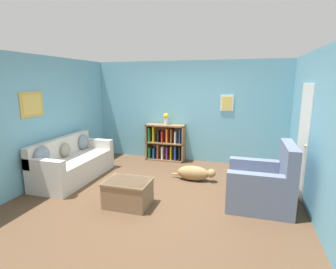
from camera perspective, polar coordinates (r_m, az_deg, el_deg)
ground_plane at (r=5.15m, az=-1.29°, el=-12.40°), size 14.00×14.00×0.00m
wall_back at (r=6.92m, az=4.37°, el=5.00°), size 5.60×0.13×2.60m
wall_left at (r=6.05m, az=-25.08°, el=2.98°), size 0.13×5.00×2.60m
wall_right at (r=4.70m, az=29.81°, el=0.22°), size 0.16×5.00×2.60m
couch at (r=6.06m, az=-20.05°, el=-5.99°), size 0.83×1.93×0.89m
bookshelf at (r=7.00m, az=-0.56°, el=-1.89°), size 1.03×0.34×0.97m
recliner_chair at (r=4.77m, az=20.04°, el=-10.32°), size 1.03×0.96×1.10m
coffee_table at (r=4.60m, az=-8.71°, el=-12.33°), size 0.76×0.56×0.45m
dog at (r=5.68m, az=5.79°, el=-8.36°), size 0.97×0.29×0.32m
vase at (r=6.85m, az=-0.43°, el=3.59°), size 0.14×0.14×0.30m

